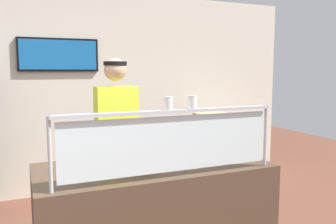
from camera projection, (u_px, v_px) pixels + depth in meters
name	position (u px, v px, depth m)	size (l,w,h in m)	color
shop_rear_unit	(91.00, 92.00, 4.74)	(6.10, 0.13, 2.70)	silver
sneeze_guard	(171.00, 135.00, 2.25)	(1.53, 0.06, 0.45)	#B2B5BC
pizza_tray	(133.00, 164.00, 2.55)	(0.47, 0.47, 0.04)	#9EA0A8
pizza_server	(140.00, 161.00, 2.54)	(0.07, 0.28, 0.01)	#ADAFB7
parmesan_shaker	(168.00, 104.00, 2.22)	(0.06, 0.06, 0.09)	white
pepper_flake_shaker	(192.00, 103.00, 2.29)	(0.06, 0.06, 0.09)	white
worker_figure	(117.00, 139.00, 3.28)	(0.41, 0.50, 1.76)	#23232D
prep_shelf	(213.00, 157.00, 5.05)	(0.70, 0.55, 0.81)	#B7BABF
pizza_box_stack	(214.00, 121.00, 4.99)	(0.49, 0.47, 0.22)	tan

